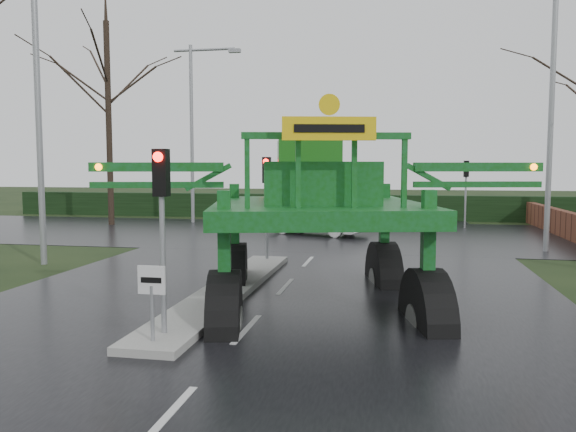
% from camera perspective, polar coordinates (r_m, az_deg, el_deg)
% --- Properties ---
extents(ground, '(140.00, 140.00, 0.00)m').
position_cam_1_polar(ground, '(11.31, -4.20, -11.46)').
color(ground, black).
rests_on(ground, ground).
extents(road_main, '(14.00, 80.00, 0.02)m').
position_cam_1_polar(road_main, '(20.91, 2.86, -3.79)').
color(road_main, black).
rests_on(road_main, ground).
extents(road_cross, '(80.00, 12.00, 0.02)m').
position_cam_1_polar(road_cross, '(26.82, 4.61, -1.85)').
color(road_cross, black).
rests_on(road_cross, ground).
extents(median_island, '(1.20, 10.00, 0.16)m').
position_cam_1_polar(median_island, '(14.43, -6.15, -7.50)').
color(median_island, gray).
rests_on(median_island, ground).
extents(hedge_row, '(44.00, 0.90, 1.50)m').
position_cam_1_polar(hedge_row, '(34.68, 6.02, 0.93)').
color(hedge_row, black).
rests_on(hedge_row, ground).
extents(brick_wall, '(0.40, 20.00, 1.20)m').
position_cam_1_polar(brick_wall, '(27.70, 26.77, -0.92)').
color(brick_wall, '#592D1E').
rests_on(brick_wall, ground).
extents(keep_left_sign, '(0.50, 0.07, 1.35)m').
position_cam_1_polar(keep_left_sign, '(10.10, -13.67, -7.40)').
color(keep_left_sign, gray).
rests_on(keep_left_sign, ground).
extents(traffic_signal_near, '(0.26, 0.33, 3.52)m').
position_cam_1_polar(traffic_signal_near, '(10.34, -12.72, 1.48)').
color(traffic_signal_near, gray).
rests_on(traffic_signal_near, ground).
extents(traffic_signal_mid, '(0.26, 0.33, 3.52)m').
position_cam_1_polar(traffic_signal_mid, '(18.44, -2.18, 3.10)').
color(traffic_signal_mid, gray).
rests_on(traffic_signal_mid, ground).
extents(traffic_signal_far, '(0.26, 0.33, 3.52)m').
position_cam_1_polar(traffic_signal_far, '(30.71, 17.63, 3.64)').
color(traffic_signal_far, gray).
rests_on(traffic_signal_far, ground).
extents(street_light_left_near, '(3.85, 0.30, 10.00)m').
position_cam_1_polar(street_light_left_near, '(20.00, -23.40, 12.62)').
color(street_light_left_near, gray).
rests_on(street_light_left_near, ground).
extents(street_light_right, '(3.85, 0.30, 10.00)m').
position_cam_1_polar(street_light_right, '(23.28, 24.51, 11.44)').
color(street_light_right, gray).
rests_on(street_light_right, ground).
extents(street_light_left_far, '(3.85, 0.30, 10.00)m').
position_cam_1_polar(street_light_left_far, '(32.52, -9.26, 9.87)').
color(street_light_left_far, gray).
rests_on(street_light_left_far, ground).
extents(tree_left_far, '(7.70, 7.70, 13.26)m').
position_cam_1_polar(tree_left_far, '(32.57, -17.82, 11.74)').
color(tree_left_far, black).
rests_on(tree_left_far, ground).
extents(crop_sprayer, '(10.06, 7.32, 5.75)m').
position_cam_1_polar(crop_sprayer, '(11.43, -6.45, 2.55)').
color(crop_sprayer, black).
rests_on(crop_sprayer, ground).
extents(white_sedan, '(4.98, 3.18, 1.55)m').
position_cam_1_polar(white_sedan, '(26.56, 2.89, -1.92)').
color(white_sedan, silver).
rests_on(white_sedan, ground).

